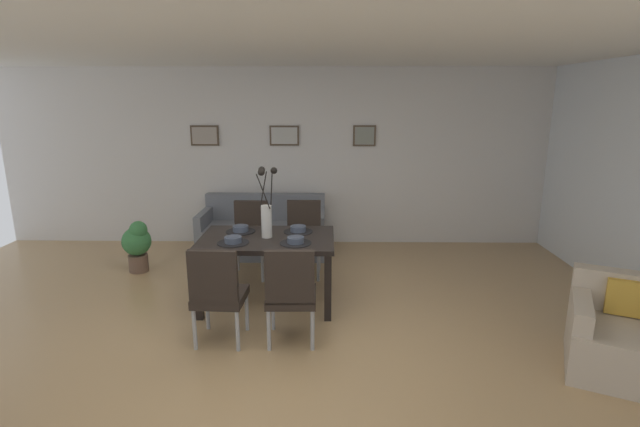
% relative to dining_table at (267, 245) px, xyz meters
% --- Properties ---
extents(ground_plane, '(9.00, 9.00, 0.00)m').
position_rel_dining_table_xyz_m(ground_plane, '(0.26, -0.98, -0.65)').
color(ground_plane, tan).
extents(back_wall_panel, '(9.00, 0.10, 2.60)m').
position_rel_dining_table_xyz_m(back_wall_panel, '(0.26, 2.27, 0.65)').
color(back_wall_panel, silver).
rests_on(back_wall_panel, ground).
extents(ceiling_panel, '(9.00, 7.20, 0.08)m').
position_rel_dining_table_xyz_m(ceiling_panel, '(0.26, -0.58, 1.99)').
color(ceiling_panel, white).
extents(dining_table, '(1.40, 0.92, 0.74)m').
position_rel_dining_table_xyz_m(dining_table, '(0.00, 0.00, 0.00)').
color(dining_table, black).
rests_on(dining_table, ground).
extents(dining_chair_near_left, '(0.46, 0.46, 0.92)m').
position_rel_dining_table_xyz_m(dining_chair_near_left, '(-0.33, -0.88, -0.14)').
color(dining_chair_near_left, black).
rests_on(dining_chair_near_left, ground).
extents(dining_chair_near_right, '(0.46, 0.46, 0.92)m').
position_rel_dining_table_xyz_m(dining_chair_near_right, '(-0.32, 0.86, -0.14)').
color(dining_chair_near_right, black).
rests_on(dining_chair_near_right, ground).
extents(dining_chair_far_left, '(0.45, 0.45, 0.92)m').
position_rel_dining_table_xyz_m(dining_chair_far_left, '(0.31, -0.87, -0.14)').
color(dining_chair_far_left, black).
rests_on(dining_chair_far_left, ground).
extents(dining_chair_far_right, '(0.44, 0.44, 0.92)m').
position_rel_dining_table_xyz_m(dining_chair_far_right, '(0.34, 0.89, -0.14)').
color(dining_chair_far_right, black).
rests_on(dining_chair_far_right, ground).
extents(centerpiece_vase, '(0.21, 0.23, 0.73)m').
position_rel_dining_table_xyz_m(centerpiece_vase, '(0.00, 0.00, 0.37)').
color(centerpiece_vase, silver).
rests_on(centerpiece_vase, dining_table).
extents(placemat_near_left, '(0.32, 0.32, 0.01)m').
position_rel_dining_table_xyz_m(placemat_near_left, '(-0.31, -0.21, 0.09)').
color(placemat_near_left, black).
rests_on(placemat_near_left, dining_table).
extents(bowl_near_left, '(0.17, 0.17, 0.07)m').
position_rel_dining_table_xyz_m(bowl_near_left, '(-0.31, -0.21, 0.13)').
color(bowl_near_left, '#475166').
rests_on(bowl_near_left, dining_table).
extents(placemat_near_right, '(0.32, 0.32, 0.01)m').
position_rel_dining_table_xyz_m(placemat_near_right, '(-0.31, 0.21, 0.09)').
color(placemat_near_right, black).
rests_on(placemat_near_right, dining_table).
extents(bowl_near_right, '(0.17, 0.17, 0.07)m').
position_rel_dining_table_xyz_m(bowl_near_right, '(-0.31, 0.21, 0.13)').
color(bowl_near_right, '#475166').
rests_on(bowl_near_right, dining_table).
extents(placemat_far_left, '(0.32, 0.32, 0.01)m').
position_rel_dining_table_xyz_m(placemat_far_left, '(0.32, -0.21, 0.09)').
color(placemat_far_left, black).
rests_on(placemat_far_left, dining_table).
extents(bowl_far_left, '(0.17, 0.17, 0.07)m').
position_rel_dining_table_xyz_m(bowl_far_left, '(0.32, -0.21, 0.13)').
color(bowl_far_left, '#475166').
rests_on(bowl_far_left, dining_table).
extents(placemat_far_right, '(0.32, 0.32, 0.01)m').
position_rel_dining_table_xyz_m(placemat_far_right, '(0.32, 0.21, 0.09)').
color(placemat_far_right, black).
rests_on(placemat_far_right, dining_table).
extents(bowl_far_right, '(0.17, 0.17, 0.07)m').
position_rel_dining_table_xyz_m(bowl_far_right, '(0.32, 0.21, 0.13)').
color(bowl_far_right, '#475166').
rests_on(bowl_far_right, dining_table).
extents(sofa, '(1.74, 0.84, 0.80)m').
position_rel_dining_table_xyz_m(sofa, '(-0.28, 1.72, -0.37)').
color(sofa, slate).
rests_on(sofa, ground).
extents(armchair, '(1.07, 1.07, 0.75)m').
position_rel_dining_table_xyz_m(armchair, '(3.02, -1.24, -0.37)').
color(armchair, '#B7A893').
rests_on(armchair, ground).
extents(framed_picture_left, '(0.41, 0.03, 0.29)m').
position_rel_dining_table_xyz_m(framed_picture_left, '(-1.17, 2.20, 0.98)').
color(framed_picture_left, '#473828').
extents(framed_picture_center, '(0.43, 0.03, 0.29)m').
position_rel_dining_table_xyz_m(framed_picture_center, '(0.00, 2.20, 0.98)').
color(framed_picture_center, '#473828').
extents(framed_picture_right, '(0.33, 0.03, 0.30)m').
position_rel_dining_table_xyz_m(framed_picture_right, '(1.17, 2.20, 0.98)').
color(framed_picture_right, '#473828').
extents(potted_plant, '(0.36, 0.36, 0.67)m').
position_rel_dining_table_xyz_m(potted_plant, '(-1.77, 0.92, -0.28)').
color(potted_plant, brown).
rests_on(potted_plant, ground).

